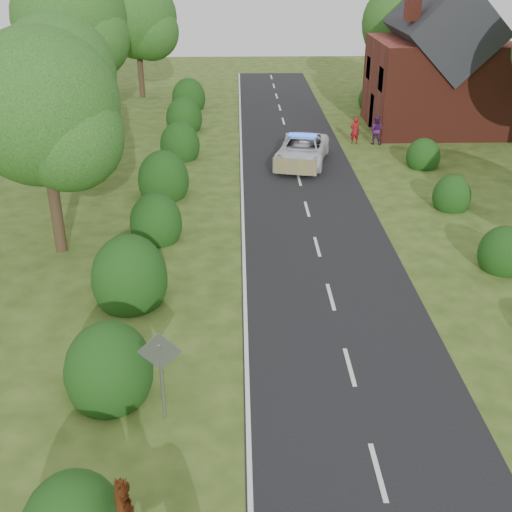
{
  "coord_description": "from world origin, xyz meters",
  "views": [
    {
      "loc": [
        -3.07,
        -10.79,
        10.73
      ],
      "look_at": [
        -2.51,
        8.6,
        1.3
      ],
      "focal_mm": 45.0,
      "sensor_mm": 36.0,
      "label": 1
    }
  ],
  "objects_px": {
    "police_van": "(302,150)",
    "pedestrian_red": "(355,131)",
    "pedestrian_purple": "(376,130)",
    "road_sign": "(161,364)"
  },
  "relations": [
    {
      "from": "police_van",
      "to": "pedestrian_red",
      "type": "distance_m",
      "value": 5.18
    },
    {
      "from": "police_van",
      "to": "pedestrian_purple",
      "type": "distance_m",
      "value": 5.99
    },
    {
      "from": "road_sign",
      "to": "pedestrian_purple",
      "type": "relative_size",
      "value": 1.47
    },
    {
      "from": "road_sign",
      "to": "police_van",
      "type": "relative_size",
      "value": 0.43
    },
    {
      "from": "pedestrian_red",
      "to": "pedestrian_purple",
      "type": "relative_size",
      "value": 0.91
    },
    {
      "from": "road_sign",
      "to": "pedestrian_red",
      "type": "bearing_deg",
      "value": 70.11
    },
    {
      "from": "police_van",
      "to": "pedestrian_red",
      "type": "height_order",
      "value": "police_van"
    },
    {
      "from": "road_sign",
      "to": "pedestrian_purple",
      "type": "bearing_deg",
      "value": 67.47
    },
    {
      "from": "police_van",
      "to": "pedestrian_purple",
      "type": "xyz_separation_m",
      "value": [
        4.73,
        3.67,
        0.11
      ]
    },
    {
      "from": "pedestrian_purple",
      "to": "pedestrian_red",
      "type": "bearing_deg",
      "value": 15.13
    }
  ]
}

